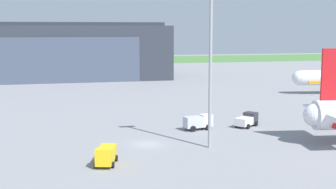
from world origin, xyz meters
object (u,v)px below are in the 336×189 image
Objects in this scene: baggage_tug at (247,120)px; fuel_bowser at (106,155)px; maintenance_hangar at (26,52)px; apron_light_mast at (211,53)px; pushback_tractor at (198,122)px.

fuel_bowser is at bearing -146.55° from baggage_tug.
maintenance_hangar is 105.87m from fuel_bowser.
baggage_tug is at bearing -65.09° from maintenance_hangar.
apron_light_mast is (-10.50, -11.79, 11.83)m from baggage_tug.
baggage_tug is 8.67m from pushback_tractor.
baggage_tug is at bearing 33.45° from fuel_bowser.
apron_light_mast reaches higher than pushback_tractor.
baggage_tug is 0.99× the size of pushback_tractor.
fuel_bowser is at bearing -81.50° from maintenance_hangar.
baggage_tug is at bearing 3.47° from pushback_tractor.
apron_light_mast reaches higher than baggage_tug.
pushback_tractor reaches higher than fuel_bowser.
fuel_bowser is 23.07m from pushback_tractor.
maintenance_hangar is 4.07× the size of apron_light_mast.
baggage_tug is (40.78, -87.81, -7.62)m from maintenance_hangar.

